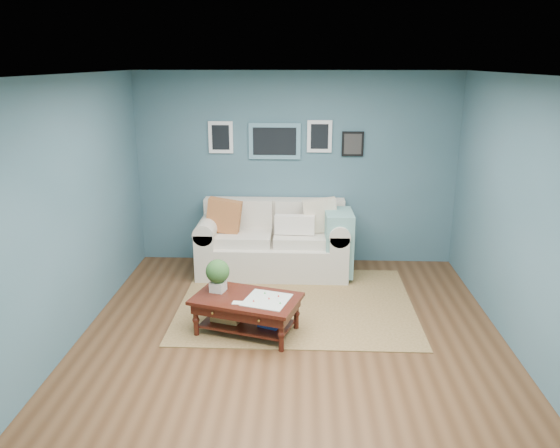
{
  "coord_description": "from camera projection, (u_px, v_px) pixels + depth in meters",
  "views": [
    {
      "loc": [
        0.11,
        -5.08,
        2.83
      ],
      "look_at": [
        -0.16,
        1.0,
        0.99
      ],
      "focal_mm": 35.0,
      "sensor_mm": 36.0,
      "label": 1
    }
  ],
  "objects": [
    {
      "name": "loveseat",
      "position": [
        280.0,
        241.0,
        7.51
      ],
      "size": [
        2.08,
        0.95,
        1.07
      ],
      "color": "beige",
      "rests_on": "ground"
    },
    {
      "name": "area_rug",
      "position": [
        296.0,
        303.0,
        6.6
      ],
      "size": [
        2.78,
        2.23,
        0.01
      ],
      "primitive_type": "cube",
      "color": "brown",
      "rests_on": "ground"
    },
    {
      "name": "coffee_table",
      "position": [
        242.0,
        302.0,
        5.83
      ],
      "size": [
        1.25,
        0.94,
        0.78
      ],
      "rotation": [
        0.0,
        0.0,
        -0.29
      ],
      "color": "#380A0B",
      "rests_on": "ground"
    },
    {
      "name": "room_shell",
      "position": [
        292.0,
        216.0,
        5.34
      ],
      "size": [
        5.0,
        5.02,
        2.7
      ],
      "color": "brown",
      "rests_on": "ground"
    }
  ]
}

